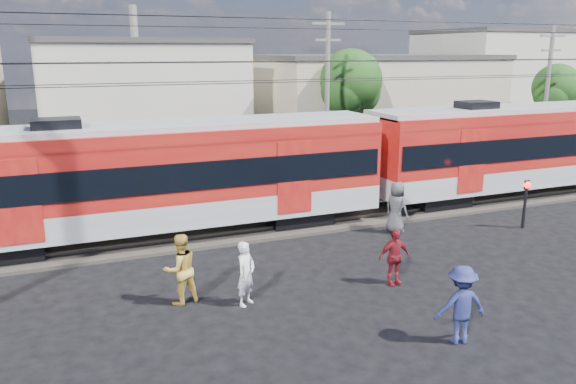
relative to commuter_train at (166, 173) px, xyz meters
name	(u,v)px	position (x,y,z in m)	size (l,w,h in m)	color
ground	(370,314)	(3.66, -8.00, -2.40)	(120.00, 120.00, 0.00)	black
track_bed	(265,225)	(3.66, 0.00, -2.34)	(70.00, 3.40, 0.12)	#2D2823
rail_near	(272,228)	(3.66, -0.75, -2.22)	(70.00, 0.12, 0.12)	#59544C
rail_far	(258,217)	(3.66, 0.75, -2.22)	(70.00, 0.12, 0.12)	#59544C
commuter_train	(166,173)	(0.00, 0.00, 0.00)	(50.30, 3.08, 4.17)	black
building_midwest	(138,96)	(1.66, 19.00, 1.25)	(12.24, 12.24, 7.30)	#B7B3A0
building_mideast	(372,100)	(17.66, 16.00, 0.75)	(16.32, 10.20, 6.30)	#B9AC8E
building_east	(489,79)	(31.66, 20.00, 1.75)	(10.20, 10.20, 8.30)	#B7B3A0
utility_pole_mid	(327,91)	(9.66, 7.00, 2.13)	(1.80, 0.24, 8.50)	slate
utility_pole_east	(547,91)	(23.66, 6.00, 1.88)	(1.80, 0.24, 8.00)	slate
tree_near	(353,84)	(12.85, 10.09, 2.26)	(3.82, 3.64, 6.72)	#382619
tree_far	(557,90)	(27.85, 9.09, 1.59)	(3.36, 3.12, 5.76)	#382619
pedestrian_a	(246,274)	(0.88, -6.23, -1.53)	(0.64, 0.42, 1.75)	white
pedestrian_b	(181,269)	(-0.69, -5.49, -1.43)	(0.94, 0.73, 1.94)	gold
pedestrian_c	(461,305)	(4.83, -10.00, -1.46)	(1.21, 0.70, 1.88)	navy
pedestrian_d	(394,257)	(5.25, -6.56, -1.57)	(0.98, 0.41, 1.67)	maroon
pedestrian_e	(396,207)	(7.93, -2.50, -1.44)	(0.94, 0.61, 1.93)	#47474C
crossing_signal	(526,195)	(12.72, -3.89, -1.10)	(0.27, 0.27, 1.87)	black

